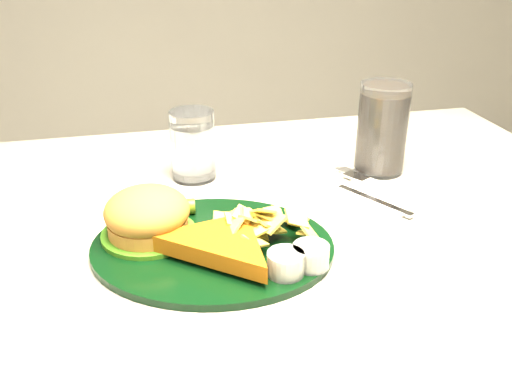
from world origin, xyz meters
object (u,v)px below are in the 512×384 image
cola_glass (382,128)px  fork_napkin (372,197)px  water_glass (193,145)px  dinner_plate (212,226)px

cola_glass → fork_napkin: (-0.06, -0.11, -0.07)m
water_glass → cola_glass: (0.31, -0.04, 0.02)m
fork_napkin → water_glass: bearing=119.9°
water_glass → fork_napkin: size_ratio=0.65×
dinner_plate → fork_napkin: bearing=33.3°
dinner_plate → fork_napkin: (0.26, 0.09, -0.03)m
dinner_plate → water_glass: water_glass is taller
dinner_plate → water_glass: size_ratio=2.74×
fork_napkin → cola_glass: bearing=31.8°
dinner_plate → fork_napkin: dinner_plate is taller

